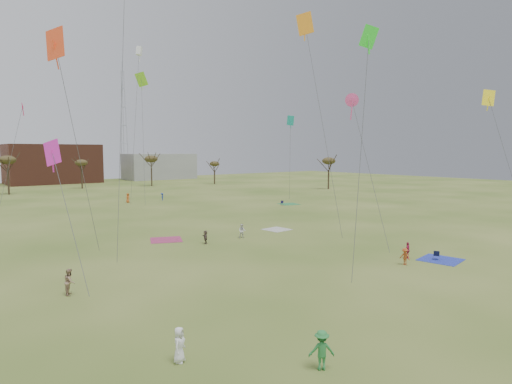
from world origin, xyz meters
TOP-DOWN VIEW (x-y plane):
  - ground at (0.00, 0.00)m, footprint 260.00×260.00m
  - flyer_near_left at (-19.18, -6.40)m, footprint 0.97×0.94m
  - flyer_near_center at (-14.49, -10.99)m, footprint 1.35×1.23m
  - spectator_fore_a at (6.73, -2.01)m, footprint 0.94×0.78m
  - spectator_fore_b at (-20.50, 6.76)m, footprint 0.99×1.09m
  - spectator_fore_c at (-4.54, 14.97)m, footprint 0.84×1.39m
  - flyer_mid_b at (4.47, -3.16)m, footprint 0.58×0.97m
  - spectator_mid_e at (0.32, 14.95)m, footprint 0.99×0.98m
  - flyer_far_b at (3.24, 55.75)m, footprint 1.07×0.97m
  - flyer_far_c at (10.12, 55.15)m, footprint 0.75×1.07m
  - blanket_blue at (8.54, -4.24)m, footprint 3.86×3.86m
  - blanket_cream at (6.88, 16.45)m, footprint 3.11×3.11m
  - blanket_plum at (-6.97, 19.34)m, footprint 4.45×4.45m
  - blanket_olive at (25.94, 34.77)m, footprint 4.06×4.06m
  - camp_chair_center at (8.26, -3.98)m, footprint 0.72×0.70m
  - camp_chair_right at (23.65, 34.21)m, footprint 0.72×0.70m
  - kites_aloft at (-4.21, 23.55)m, footprint 47.70×55.62m
  - tree_line at (-2.85, 79.12)m, footprint 117.44×49.32m
  - building_brick at (5.00, 120.00)m, footprint 26.00×16.00m
  - building_grey at (40.00, 118.00)m, footprint 24.00×12.00m
  - radio_tower at (30.00, 125.00)m, footprint 1.51×1.72m

SIDE VIEW (x-z plane):
  - ground at x=0.00m, z-range 0.00..0.00m
  - blanket_blue at x=8.54m, z-range -0.01..0.02m
  - blanket_cream at x=6.88m, z-range -0.01..0.02m
  - blanket_plum at x=-6.97m, z-range -0.01..0.02m
  - blanket_olive at x=25.94m, z-range -0.01..0.02m
  - camp_chair_center at x=8.26m, z-range -0.18..0.69m
  - camp_chair_right at x=23.65m, z-range -0.18..0.69m
  - spectator_fore_c at x=-4.54m, z-range 0.00..1.43m
  - flyer_mid_b at x=4.47m, z-range 0.00..1.48m
  - spectator_fore_a at x=6.73m, z-range 0.00..1.51m
  - flyer_far_c at x=10.12m, z-range 0.00..1.51m
  - spectator_mid_e at x=0.32m, z-range 0.00..1.61m
  - flyer_near_left at x=-19.18m, z-range 0.00..1.68m
  - spectator_fore_b at x=-20.50m, z-range 0.00..1.81m
  - flyer_near_center at x=-14.49m, z-range 0.00..1.82m
  - flyer_far_b at x=3.24m, z-range 0.00..1.84m
  - building_grey at x=40.00m, z-range 0.00..9.00m
  - building_brick at x=5.00m, z-range 0.00..12.00m
  - tree_line at x=-2.85m, z-range 2.63..11.54m
  - radio_tower at x=30.00m, z-range -1.29..39.71m
  - kites_aloft at x=-4.21m, z-range 9.02..36.28m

